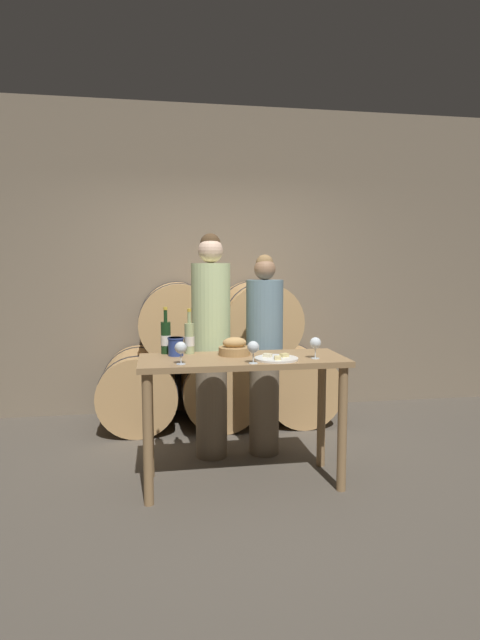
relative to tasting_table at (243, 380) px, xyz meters
name	(u,v)px	position (x,y,z in m)	size (l,w,h in m)	color
ground_plane	(243,483)	(0.00, 0.00, -0.75)	(10.00, 10.00, 0.00)	#564F44
stone_wall_back	(212,261)	(0.00, 1.97, 0.85)	(10.00, 0.12, 3.20)	#7F705B
barrel_stack	(218,360)	(0.00, 1.44, -0.12)	(2.30, 0.82, 1.40)	tan
tasting_table	(243,380)	(0.00, 0.00, 0.00)	(1.43, 0.56, 0.91)	#99754C
person_left	(211,343)	(-0.16, 0.56, 0.18)	(0.31, 0.31, 1.80)	#756651
person_right	(264,353)	(0.27, 0.56, 0.09)	(0.30, 0.30, 1.64)	#756651
wine_bottle_red	(166,337)	(-0.52, 0.24, 0.28)	(0.07, 0.07, 0.34)	#193819
wine_bottle_white	(189,338)	(-0.35, 0.22, 0.27)	(0.07, 0.07, 0.33)	#ADBC7F
blue_crock	(176,346)	(-0.46, 0.14, 0.23)	(0.12, 0.12, 0.13)	navy
bread_basket	(235,348)	(-0.04, 0.11, 0.21)	(0.23, 0.23, 0.13)	#A87F4C
cheese_plate	(276,358)	(0.21, -0.12, 0.17)	(0.30, 0.30, 0.04)	white
wine_glass_far_left	(181,348)	(-0.43, -0.18, 0.27)	(0.08, 0.08, 0.15)	white
wine_glass_left	(253,348)	(0.03, -0.23, 0.27)	(0.08, 0.08, 0.15)	white
wine_glass_center	(315,343)	(0.49, -0.12, 0.27)	(0.08, 0.08, 0.15)	white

